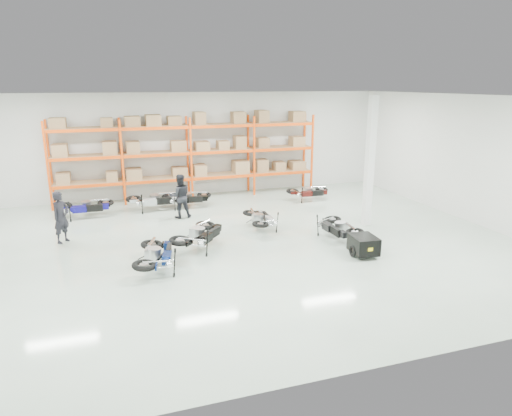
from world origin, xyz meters
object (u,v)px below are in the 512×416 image
object	(u,v)px
moto_back_a	(85,203)
moto_back_b	(154,196)
person_back	(180,196)
moto_back_c	(187,195)
person_left	(61,217)
moto_touring_right	(338,224)
moto_silver_left	(261,216)
trailer	(364,245)
moto_back_d	(309,189)
moto_blue_centre	(157,251)
moto_black_far_left	(200,230)

from	to	relation	value
moto_back_a	moto_back_b	xyz separation A→B (m)	(2.57, 0.22, 0.01)
moto_back_b	person_back	xyz separation A→B (m)	(0.83, -1.35, 0.26)
moto_back_c	person_back	world-z (taller)	person_back
moto_back_b	moto_back_c	bearing A→B (deg)	-90.58
person_left	moto_touring_right	bearing A→B (deg)	-65.81
person_left	moto_silver_left	bearing A→B (deg)	-56.32
trailer	person_back	xyz separation A→B (m)	(-4.43, 5.62, 0.47)
trailer	person_back	world-z (taller)	person_back
moto_back_d	moto_back_c	bearing A→B (deg)	89.19
moto_back_a	person_back	xyz separation A→B (m)	(3.39, -1.12, 0.28)
trailer	moto_back_d	size ratio (longest dim) A/B	0.91
moto_blue_centre	moto_touring_right	xyz separation A→B (m)	(5.82, 0.79, -0.04)
moto_blue_centre	moto_silver_left	size ratio (longest dim) A/B	1.12
trailer	moto_back_b	world-z (taller)	moto_back_b
moto_blue_centre	person_back	distance (m)	5.02
moto_blue_centre	moto_back_c	xyz separation A→B (m)	(1.87, 6.15, -0.04)
moto_back_c	person_back	xyz separation A→B (m)	(-0.47, -1.34, 0.30)
moto_back_d	trailer	bearing A→B (deg)	174.21
moto_back_b	moto_blue_centre	bearing A→B (deg)	174.47
moto_back_b	moto_back_d	size ratio (longest dim) A/B	1.15
moto_back_a	person_left	size ratio (longest dim) A/B	1.08
moto_blue_centre	moto_touring_right	size ratio (longest dim) A/B	1.08
moto_blue_centre	person_left	world-z (taller)	person_left
moto_silver_left	moto_back_b	distance (m)	4.89
moto_back_d	person_back	world-z (taller)	person_back
moto_black_far_left	moto_back_c	xyz separation A→B (m)	(0.43, 4.85, -0.05)
trailer	moto_back_a	xyz separation A→B (m)	(-7.82, 6.74, 0.20)
moto_blue_centre	moto_black_far_left	distance (m)	1.93
moto_back_a	moto_back_d	world-z (taller)	moto_back_a
moto_black_far_left	moto_touring_right	bearing A→B (deg)	-146.71
moto_back_a	moto_back_c	xyz separation A→B (m)	(3.86, 0.22, -0.02)
person_back	moto_black_far_left	bearing A→B (deg)	90.09
trailer	moto_back_d	xyz separation A→B (m)	(1.20, 6.46, 0.14)
moto_black_far_left	trailer	world-z (taller)	moto_black_far_left
person_left	person_back	distance (m)	4.28
moto_black_far_left	person_left	size ratio (longest dim) A/B	1.15
moto_blue_centre	person_left	size ratio (longest dim) A/B	1.11
moto_silver_left	person_left	world-z (taller)	person_left
person_back	moto_blue_centre	bearing A→B (deg)	73.32
moto_back_b	person_back	world-z (taller)	person_back
moto_back_c	person_left	xyz separation A→B (m)	(-4.45, -2.92, 0.30)
moto_touring_right	person_back	bearing A→B (deg)	136.51
moto_black_far_left	moto_back_c	size ratio (longest dim) A/B	1.10
person_left	trailer	bearing A→B (deg)	-75.29
moto_back_a	moto_back_d	xyz separation A→B (m)	(9.02, -0.28, -0.06)
moto_blue_centre	trailer	xyz separation A→B (m)	(5.82, -0.81, -0.21)
moto_back_d	person_back	bearing A→B (deg)	103.22
moto_blue_centre	person_back	world-z (taller)	person_back
moto_blue_centre	moto_back_d	xyz separation A→B (m)	(7.02, 5.65, -0.07)
moto_blue_centre	moto_silver_left	xyz separation A→B (m)	(3.79, 2.48, -0.06)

